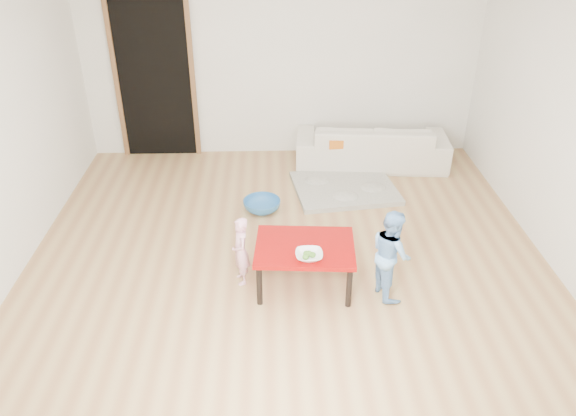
{
  "coord_description": "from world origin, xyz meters",
  "views": [
    {
      "loc": [
        -0.14,
        -4.53,
        3.15
      ],
      "look_at": [
        0.0,
        -0.2,
        0.65
      ],
      "focal_mm": 35.0,
      "sensor_mm": 36.0,
      "label": 1
    }
  ],
  "objects_px": {
    "red_table": "(305,266)",
    "child_blue": "(391,254)",
    "bowl": "(309,255)",
    "basin": "(262,205)",
    "child_pink": "(241,251)",
    "sofa": "(371,144)"
  },
  "relations": [
    {
      "from": "child_blue",
      "to": "bowl",
      "type": "bearing_deg",
      "value": 81.98
    },
    {
      "from": "bowl",
      "to": "child_pink",
      "type": "bearing_deg",
      "value": 154.91
    },
    {
      "from": "red_table",
      "to": "child_pink",
      "type": "xyz_separation_m",
      "value": [
        -0.56,
        0.08,
        0.11
      ]
    },
    {
      "from": "sofa",
      "to": "red_table",
      "type": "bearing_deg",
      "value": 72.9
    },
    {
      "from": "child_pink",
      "to": "child_blue",
      "type": "xyz_separation_m",
      "value": [
        1.3,
        -0.21,
        0.09
      ]
    },
    {
      "from": "sofa",
      "to": "basin",
      "type": "distance_m",
      "value": 1.83
    },
    {
      "from": "sofa",
      "to": "basin",
      "type": "xyz_separation_m",
      "value": [
        -1.4,
        -1.17,
        -0.21
      ]
    },
    {
      "from": "red_table",
      "to": "child_blue",
      "type": "distance_m",
      "value": 0.77
    },
    {
      "from": "red_table",
      "to": "bowl",
      "type": "relative_size",
      "value": 3.73
    },
    {
      "from": "red_table",
      "to": "basin",
      "type": "bearing_deg",
      "value": 106.16
    },
    {
      "from": "child_pink",
      "to": "basin",
      "type": "bearing_deg",
      "value": 158.49
    },
    {
      "from": "bowl",
      "to": "child_blue",
      "type": "relative_size",
      "value": 0.28
    },
    {
      "from": "bowl",
      "to": "basin",
      "type": "height_order",
      "value": "bowl"
    },
    {
      "from": "bowl",
      "to": "child_blue",
      "type": "bearing_deg",
      "value": 5.61
    },
    {
      "from": "red_table",
      "to": "basin",
      "type": "xyz_separation_m",
      "value": [
        -0.39,
        1.36,
        -0.15
      ]
    },
    {
      "from": "basin",
      "to": "bowl",
      "type": "bearing_deg",
      "value": -74.96
    },
    {
      "from": "child_blue",
      "to": "basin",
      "type": "distance_m",
      "value": 1.89
    },
    {
      "from": "red_table",
      "to": "child_blue",
      "type": "xyz_separation_m",
      "value": [
        0.73,
        -0.12,
        0.2
      ]
    },
    {
      "from": "red_table",
      "to": "bowl",
      "type": "bearing_deg",
      "value": -83.1
    },
    {
      "from": "red_table",
      "to": "child_blue",
      "type": "height_order",
      "value": "child_blue"
    },
    {
      "from": "red_table",
      "to": "bowl",
      "type": "xyz_separation_m",
      "value": [
        0.02,
        -0.19,
        0.24
      ]
    },
    {
      "from": "bowl",
      "to": "basin",
      "type": "relative_size",
      "value": 0.56
    }
  ]
}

